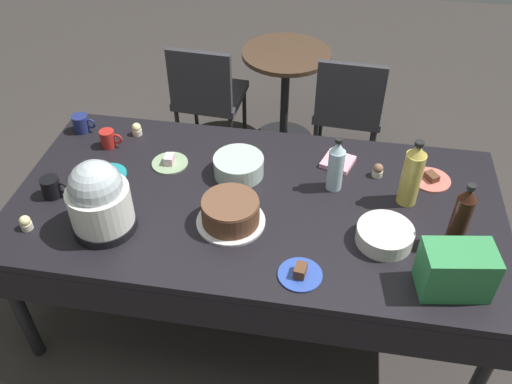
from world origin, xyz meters
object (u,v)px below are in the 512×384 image
(dessert_plate_teal, at_px, (108,173))
(coffee_mug_navy, at_px, (81,123))
(slow_cooker, at_px, (99,200))
(dessert_plate_coral, at_px, (431,179))
(dessert_plate_sage, at_px, (170,162))
(soda_bottle_cola, at_px, (461,218))
(ceramic_snack_bowl, at_px, (385,235))
(soda_carton, at_px, (456,270))
(dessert_plate_cobalt, at_px, (300,273))
(coffee_mug_red, at_px, (108,139))
(cupcake_cocoa, at_px, (378,170))
(cupcake_lemon, at_px, (26,223))
(potluck_table, at_px, (256,210))
(soda_bottle_water, at_px, (336,166))
(soda_bottle_ginger_ale, at_px, (412,175))
(maroon_chair_right, at_px, (349,105))
(round_cafe_table, at_px, (285,81))
(frosted_layer_cake, at_px, (230,212))
(glass_salad_bowl, at_px, (239,166))
(coffee_mug_black, at_px, (52,187))
(maroon_chair_left, at_px, (207,93))
(cupcake_rose, at_px, (137,129))

(dessert_plate_teal, distance_m, coffee_mug_navy, 0.43)
(slow_cooker, bearing_deg, dessert_plate_coral, 21.54)
(dessert_plate_sage, bearing_deg, soda_bottle_cola, -14.12)
(slow_cooker, height_order, soda_bottle_cola, slow_cooker)
(ceramic_snack_bowl, relative_size, soda_carton, 0.91)
(dessert_plate_cobalt, height_order, coffee_mug_red, coffee_mug_red)
(cupcake_cocoa, bearing_deg, slow_cooker, -154.52)
(dessert_plate_cobalt, bearing_deg, cupcake_lemon, 176.76)
(potluck_table, bearing_deg, soda_bottle_water, 23.95)
(ceramic_snack_bowl, distance_m, soda_bottle_ginger_ale, 0.31)
(maroon_chair_right, bearing_deg, soda_bottle_cola, -72.69)
(dessert_plate_cobalt, bearing_deg, ceramic_snack_bowl, 36.62)
(slow_cooker, relative_size, coffee_mug_red, 2.95)
(maroon_chair_right, bearing_deg, coffee_mug_red, -139.66)
(round_cafe_table, bearing_deg, frosted_layer_cake, -91.14)
(dessert_plate_sage, distance_m, dessert_plate_cobalt, 0.92)
(glass_salad_bowl, distance_m, dessert_plate_coral, 0.91)
(glass_salad_bowl, distance_m, dessert_plate_cobalt, 0.68)
(soda_bottle_cola, height_order, maroon_chair_right, soda_bottle_cola)
(dessert_plate_teal, relative_size, soda_carton, 0.67)
(potluck_table, distance_m, glass_salad_bowl, 0.23)
(potluck_table, distance_m, soda_carton, 0.91)
(soda_bottle_ginger_ale, bearing_deg, soda_bottle_cola, -53.69)
(ceramic_snack_bowl, bearing_deg, coffee_mug_black, 178.24)
(coffee_mug_navy, xyz_separation_m, round_cafe_table, (0.94, 1.14, -0.30))
(dessert_plate_cobalt, distance_m, maroon_chair_left, 1.90)
(slow_cooker, bearing_deg, maroon_chair_right, 57.62)
(dessert_plate_cobalt, bearing_deg, frosted_layer_cake, 142.90)
(soda_carton, bearing_deg, dessert_plate_teal, 155.54)
(dessert_plate_sage, bearing_deg, maroon_chair_right, 52.36)
(slow_cooker, height_order, round_cafe_table, slow_cooker)
(dessert_plate_cobalt, bearing_deg, coffee_mug_black, 166.14)
(ceramic_snack_bowl, relative_size, dessert_plate_cobalt, 1.34)
(soda_bottle_water, height_order, soda_carton, soda_bottle_water)
(frosted_layer_cake, xyz_separation_m, cupcake_rose, (-0.61, 0.56, -0.03))
(dessert_plate_cobalt, distance_m, maroon_chair_right, 1.73)
(coffee_mug_black, height_order, maroon_chair_left, maroon_chair_left)
(glass_salad_bowl, bearing_deg, soda_bottle_water, -3.14)
(frosted_layer_cake, height_order, cupcake_cocoa, frosted_layer_cake)
(slow_cooker, relative_size, maroon_chair_right, 0.40)
(frosted_layer_cake, xyz_separation_m, glass_salad_bowl, (-0.03, 0.33, -0.01))
(coffee_mug_navy, distance_m, round_cafe_table, 1.50)
(soda_carton, height_order, maroon_chair_left, soda_carton)
(ceramic_snack_bowl, distance_m, round_cafe_table, 1.82)
(potluck_table, bearing_deg, coffee_mug_red, 160.38)
(soda_carton, bearing_deg, soda_bottle_ginger_ale, 98.10)
(coffee_mug_red, xyz_separation_m, round_cafe_table, (0.75, 1.24, -0.30))
(soda_bottle_water, bearing_deg, coffee_mug_navy, 169.70)
(dessert_plate_teal, xyz_separation_m, maroon_chair_left, (0.17, 1.24, -0.27))
(coffee_mug_navy, relative_size, soda_carton, 0.48)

